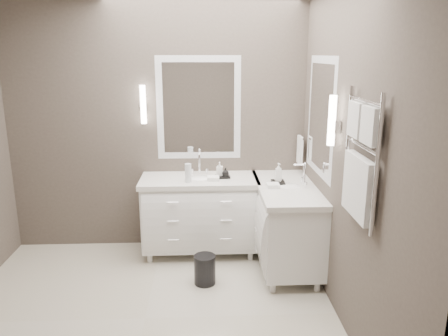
{
  "coord_description": "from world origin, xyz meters",
  "views": [
    {
      "loc": [
        0.51,
        -3.19,
        2.12
      ],
      "look_at": [
        0.69,
        0.7,
        1.09
      ],
      "focal_mm": 35.0,
      "sensor_mm": 36.0,
      "label": 1
    }
  ],
  "objects_px": {
    "vanity_right": "(286,220)",
    "towel_ladder": "(360,165)",
    "waste_bin": "(205,270)",
    "vanity_back": "(200,210)"
  },
  "relations": [
    {
      "from": "vanity_right",
      "to": "towel_ladder",
      "type": "xyz_separation_m",
      "value": [
        0.23,
        -1.3,
        0.91
      ]
    },
    {
      "from": "towel_ladder",
      "to": "waste_bin",
      "type": "bearing_deg",
      "value": 137.98
    },
    {
      "from": "vanity_right",
      "to": "waste_bin",
      "type": "height_order",
      "value": "vanity_right"
    },
    {
      "from": "vanity_back",
      "to": "vanity_right",
      "type": "height_order",
      "value": "same"
    },
    {
      "from": "waste_bin",
      "to": "vanity_right",
      "type": "bearing_deg",
      "value": 22.95
    },
    {
      "from": "vanity_right",
      "to": "waste_bin",
      "type": "distance_m",
      "value": 0.96
    },
    {
      "from": "vanity_back",
      "to": "towel_ladder",
      "type": "bearing_deg",
      "value": -55.9
    },
    {
      "from": "towel_ladder",
      "to": "waste_bin",
      "type": "height_order",
      "value": "towel_ladder"
    },
    {
      "from": "vanity_back",
      "to": "vanity_right",
      "type": "distance_m",
      "value": 0.93
    },
    {
      "from": "towel_ladder",
      "to": "waste_bin",
      "type": "relative_size",
      "value": 3.17
    }
  ]
}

